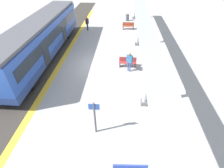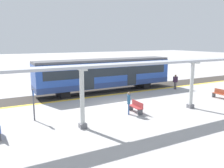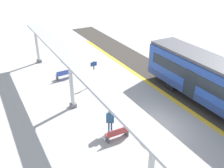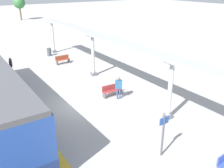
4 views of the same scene
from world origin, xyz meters
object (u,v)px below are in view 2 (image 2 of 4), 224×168
(canopy_pillar_second, at_px, (82,98))
(bench_near_end, at_px, (136,107))
(train_near_carriage, at_px, (106,74))
(passenger_by_the_benches, at_px, (129,100))
(canopy_pillar_third, at_px, (192,85))
(passenger_waiting_near_edge, at_px, (175,80))
(bench_far_end, at_px, (221,94))
(platform_info_sign, at_px, (33,102))

(canopy_pillar_second, relative_size, bench_near_end, 2.49)
(canopy_pillar_second, height_order, bench_near_end, canopy_pillar_second)
(train_near_carriage, distance_m, passenger_by_the_benches, 8.37)
(canopy_pillar_second, distance_m, passenger_by_the_benches, 4.20)
(passenger_by_the_benches, bearing_deg, canopy_pillar_third, 79.94)
(train_near_carriage, relative_size, passenger_waiting_near_edge, 9.04)
(canopy_pillar_third, bearing_deg, bench_far_end, 100.54)
(train_near_carriage, xyz_separation_m, canopy_pillar_second, (9.00, -6.18, 0.08))
(train_near_carriage, bearing_deg, bench_near_end, -10.23)
(bench_far_end, xyz_separation_m, passenger_by_the_benches, (-0.03, -10.26, 0.62))
(canopy_pillar_second, xyz_separation_m, passenger_waiting_near_edge, (-6.21, 13.54, -0.87))
(canopy_pillar_second, height_order, canopy_pillar_third, same)
(train_near_carriage, height_order, platform_info_sign, train_near_carriage)
(canopy_pillar_second, height_order, bench_far_end, canopy_pillar_second)
(bench_near_end, distance_m, bench_far_end, 9.52)
(bench_near_end, xyz_separation_m, bench_far_end, (0.15, 9.52, 0.00))
(train_near_carriage, height_order, bench_far_end, train_near_carriage)
(canopy_pillar_second, distance_m, bench_far_end, 14.38)
(canopy_pillar_second, height_order, passenger_waiting_near_edge, canopy_pillar_second)
(bench_near_end, height_order, passenger_waiting_near_edge, passenger_waiting_near_edge)
(train_near_carriage, distance_m, platform_info_sign, 10.56)
(bench_far_end, relative_size, passenger_by_the_benches, 0.89)
(train_near_carriage, distance_m, canopy_pillar_third, 9.54)
(train_near_carriage, bearing_deg, platform_info_sign, -54.47)
(passenger_waiting_near_edge, relative_size, passenger_by_the_benches, 0.97)
(canopy_pillar_third, xyz_separation_m, bench_far_end, (-0.92, 4.92, -1.47))
(bench_near_end, relative_size, passenger_by_the_benches, 0.89)
(canopy_pillar_third, distance_m, passenger_by_the_benches, 5.49)
(passenger_waiting_near_edge, bearing_deg, platform_info_sign, -78.17)
(platform_info_sign, bearing_deg, train_near_carriage, 125.53)
(bench_far_end, bearing_deg, train_near_carriage, -134.96)
(canopy_pillar_second, xyz_separation_m, passenger_by_the_benches, (-0.95, 4.01, -0.85))
(bench_near_end, relative_size, bench_far_end, 1.00)
(train_near_carriage, bearing_deg, passenger_waiting_near_edge, 69.22)
(canopy_pillar_third, height_order, bench_near_end, canopy_pillar_third)
(canopy_pillar_third, distance_m, bench_near_end, 4.95)
(bench_far_end, bearing_deg, canopy_pillar_second, -86.33)
(bench_far_end, relative_size, passenger_waiting_near_edge, 0.91)
(bench_near_end, height_order, platform_info_sign, platform_info_sign)
(bench_near_end, bearing_deg, passenger_by_the_benches, -81.15)
(canopy_pillar_second, xyz_separation_m, bench_far_end, (-0.92, 14.27, -1.47))
(train_near_carriage, height_order, canopy_pillar_third, canopy_pillar_third)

